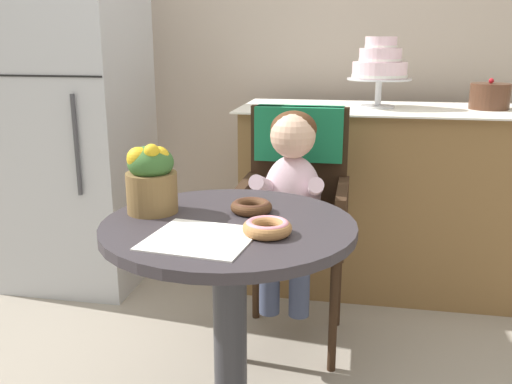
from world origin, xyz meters
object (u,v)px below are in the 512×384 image
(wicker_chair, at_px, (296,187))
(donut_mid, at_px, (267,227))
(seated_child, at_px, (291,187))
(round_layer_cake, at_px, (490,96))
(flower_vase, at_px, (151,177))
(tiered_cake_stand, at_px, (380,65))
(refrigerator, at_px, (73,116))
(cafe_table, at_px, (230,291))
(donut_front, at_px, (251,206))

(wicker_chair, bearing_deg, donut_mid, -93.89)
(seated_child, distance_m, round_layer_cake, 1.16)
(wicker_chair, xyz_separation_m, flower_vase, (-0.35, -0.67, 0.19))
(seated_child, relative_size, tiered_cake_stand, 2.21)
(flower_vase, height_order, refrigerator, refrigerator)
(cafe_table, distance_m, refrigerator, 1.56)
(donut_front, bearing_deg, seated_child, 82.65)
(seated_child, relative_size, flower_vase, 3.43)
(wicker_chair, distance_m, tiered_cake_stand, 0.80)
(seated_child, bearing_deg, round_layer_cake, 42.66)
(cafe_table, height_order, donut_mid, donut_mid)
(donut_front, distance_m, flower_vase, 0.31)
(cafe_table, relative_size, donut_mid, 5.50)
(donut_mid, height_order, round_layer_cake, round_layer_cake)
(wicker_chair, height_order, tiered_cake_stand, tiered_cake_stand)
(donut_front, distance_m, donut_mid, 0.20)
(flower_vase, bearing_deg, refrigerator, 127.54)
(seated_child, height_order, flower_vase, seated_child)
(cafe_table, bearing_deg, seated_child, 79.52)
(seated_child, relative_size, refrigerator, 0.43)
(cafe_table, bearing_deg, donut_front, 66.20)
(flower_vase, relative_size, tiered_cake_stand, 0.65)
(seated_child, bearing_deg, wicker_chair, 90.00)
(wicker_chair, bearing_deg, round_layer_cake, 31.00)
(wicker_chair, bearing_deg, flower_vase, -122.68)
(seated_child, distance_m, flower_vase, 0.64)
(wicker_chair, height_order, donut_front, wicker_chair)
(cafe_table, xyz_separation_m, flower_vase, (-0.24, 0.05, 0.32))
(cafe_table, height_order, tiered_cake_stand, tiered_cake_stand)
(cafe_table, distance_m, seated_child, 0.60)
(donut_mid, xyz_separation_m, flower_vase, (-0.37, 0.14, 0.09))
(donut_mid, bearing_deg, tiered_cake_stand, 77.78)
(cafe_table, xyz_separation_m, wicker_chair, (0.11, 0.72, 0.13))
(donut_front, bearing_deg, donut_mid, -66.98)
(donut_front, bearing_deg, round_layer_cake, 54.16)
(donut_front, xyz_separation_m, donut_mid, (0.08, -0.19, 0.00))
(donut_front, relative_size, refrigerator, 0.07)
(cafe_table, relative_size, tiered_cake_stand, 2.19)
(flower_vase, bearing_deg, donut_front, 9.97)
(seated_child, bearing_deg, refrigerator, 155.30)
(cafe_table, distance_m, tiered_cake_stand, 1.49)
(wicker_chair, xyz_separation_m, donut_mid, (0.02, -0.81, 0.10))
(cafe_table, distance_m, wicker_chair, 0.74)
(tiered_cake_stand, height_order, refrigerator, refrigerator)
(donut_mid, relative_size, round_layer_cake, 0.73)
(flower_vase, relative_size, round_layer_cake, 1.18)
(tiered_cake_stand, distance_m, round_layer_cake, 0.53)
(donut_mid, height_order, refrigerator, refrigerator)
(cafe_table, relative_size, wicker_chair, 0.75)
(cafe_table, relative_size, round_layer_cake, 4.01)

